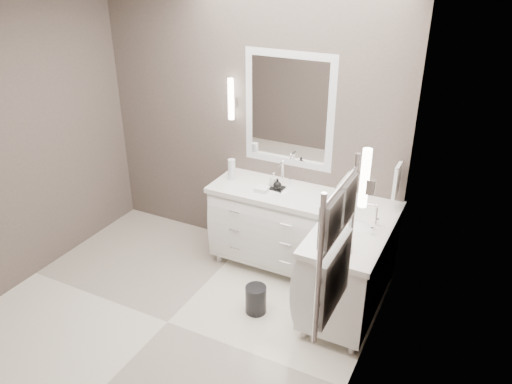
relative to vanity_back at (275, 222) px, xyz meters
The scene contains 19 objects.
floor 1.39m from the vanity_back, 110.17° to the right, with size 3.20×3.00×0.01m, color silver.
wall_back 1.01m from the vanity_back, 148.11° to the left, with size 3.20×0.01×2.70m, color #534843.
wall_left 2.54m from the vanity_back, 149.20° to the right, with size 0.01×3.00×2.70m, color #534843.
wall_right 1.89m from the vanity_back, 46.69° to the right, with size 0.01×3.00×2.70m, color #534843.
vanity_back is the anchor object (origin of this frame).
vanity_right 0.93m from the vanity_back, 20.38° to the right, with size 0.59×1.24×0.97m.
mirror_back 1.10m from the vanity_back, 90.00° to the left, with size 0.90×0.02×1.10m.
mirror_right 1.62m from the vanity_back, 20.48° to the right, with size 0.02×0.90×1.10m.
sconce_back 1.27m from the vanity_back, 160.98° to the left, with size 0.06×0.06×0.40m.
sconce_right 1.84m from the vanity_back, 43.07° to the right, with size 0.06×0.06×0.40m.
towel_bar_corner 1.26m from the vanity_back, ahead, with size 0.03×0.22×0.30m.
towel_ladder 2.16m from the vanity_back, 55.90° to the right, with size 0.06×0.58×0.90m.
waste_bin 0.85m from the vanity_back, 77.31° to the right, with size 0.19×0.19×0.26m, color black.
amenity_tray_back 0.38m from the vanity_back, 49.15° to the right, with size 0.16×0.12×0.02m, color black.
amenity_tray_right 1.20m from the vanity_back, 38.09° to the right, with size 0.11×0.15×0.02m, color black.
water_bottle 0.67m from the vanity_back, behind, with size 0.07×0.07×0.21m, color silver.
soap_bottle_a 0.46m from the vanity_back, 149.64° to the left, with size 0.06×0.06×0.13m, color white.
soap_bottle_b 0.44m from the vanity_back, 45.55° to the right, with size 0.08×0.08×0.10m, color black.
soap_bottle_c 1.23m from the vanity_back, 38.09° to the right, with size 0.06×0.06×0.15m, color white.
Camera 1 is at (2.20, -2.66, 2.93)m, focal length 35.00 mm.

